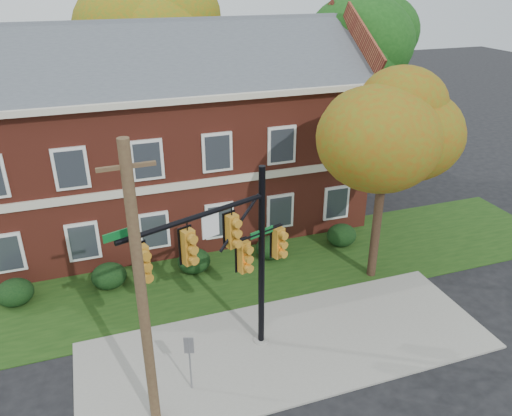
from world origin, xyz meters
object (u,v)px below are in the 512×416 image
object	(u,v)px
hedge_far_right	(341,235)
traffic_signal	(231,253)
hedge_left	(109,276)
tree_right_rear	(370,44)
apartment_building	(165,126)
tree_near_right	(396,122)
utility_pole	(142,298)
tree_far_rear	(160,24)
hedge_right	(271,247)
sign_post	(190,355)
hedge_center	(194,261)
hedge_far_left	(15,292)

from	to	relation	value
hedge_far_right	traffic_signal	world-z (taller)	traffic_signal
hedge_left	tree_right_rear	distance (m)	17.74
apartment_building	tree_near_right	xyz separation A→B (m)	(7.22, -8.09, 1.68)
utility_pole	apartment_building	bearing A→B (deg)	75.19
apartment_building	tree_right_rear	world-z (taller)	tree_right_rear
apartment_building	tree_far_rear	distance (m)	8.84
hedge_right	apartment_building	bearing A→B (deg)	123.67
hedge_right	hedge_far_right	size ratio (longest dim) A/B	1.00
apartment_building	utility_pole	xyz separation A→B (m)	(-2.77, -12.58, -0.72)
sign_post	utility_pole	bearing A→B (deg)	-129.13
hedge_left	tree_right_rear	size ratio (longest dim) A/B	0.13
tree_right_rear	utility_pole	xyz separation A→B (m)	(-14.09, -13.44, -3.85)
apartment_building	hedge_right	world-z (taller)	apartment_building
tree_right_rear	tree_far_rear	xyz separation A→B (m)	(-9.97, 6.98, 0.72)
hedge_far_right	hedge_center	bearing A→B (deg)	180.00
tree_right_rear	sign_post	size ratio (longest dim) A/B	5.25
hedge_far_left	hedge_center	xyz separation A→B (m)	(7.00, 0.00, 0.00)
hedge_left	tree_far_rear	bearing A→B (deg)	69.71
apartment_building	utility_pole	distance (m)	12.91
apartment_building	hedge_far_right	xyz separation A→B (m)	(7.00, -5.25, -4.46)
tree_near_right	traffic_signal	bearing A→B (deg)	-158.94
hedge_far_right	tree_far_rear	world-z (taller)	tree_far_rear
hedge_left	hedge_right	bearing A→B (deg)	0.00
hedge_far_left	apartment_building	bearing A→B (deg)	36.89
hedge_center	tree_near_right	size ratio (longest dim) A/B	0.16
hedge_center	utility_pole	size ratio (longest dim) A/B	0.17
tree_far_rear	tree_right_rear	bearing A→B (deg)	-35.00
hedge_center	hedge_far_right	distance (m)	7.00
traffic_signal	sign_post	xyz separation A→B (m)	(-1.62, -0.93, -2.68)
apartment_building	tree_near_right	size ratio (longest dim) A/B	2.19
hedge_far_right	tree_right_rear	xyz separation A→B (m)	(4.31, 6.11, 7.60)
tree_right_rear	tree_far_rear	world-z (taller)	tree_far_rear
apartment_building	hedge_left	bearing A→B (deg)	-123.67
hedge_far_right	utility_pole	size ratio (longest dim) A/B	0.17
apartment_building	hedge_left	size ratio (longest dim) A/B	13.43
tree_near_right	hedge_far_right	bearing A→B (deg)	94.52
tree_far_rear	hedge_far_right	bearing A→B (deg)	-66.63
hedge_center	tree_far_rear	xyz separation A→B (m)	(1.34, 13.09, 8.32)
hedge_center	hedge_right	bearing A→B (deg)	0.00
tree_right_rear	tree_far_rear	size ratio (longest dim) A/B	0.92
utility_pole	hedge_far_right	bearing A→B (deg)	34.49
tree_near_right	tree_right_rear	xyz separation A→B (m)	(4.09, 8.95, 1.45)
tree_near_right	hedge_center	bearing A→B (deg)	158.58
hedge_far_left	hedge_right	bearing A→B (deg)	0.00
hedge_right	utility_pole	world-z (taller)	utility_pole
hedge_left	hedge_far_right	world-z (taller)	same
apartment_building	hedge_far_left	xyz separation A→B (m)	(-7.00, -5.25, -4.46)
hedge_left	utility_pole	xyz separation A→B (m)	(0.73, -7.33, 3.74)
hedge_far_right	utility_pole	xyz separation A→B (m)	(-9.77, -7.33, 3.74)
hedge_far_right	tree_right_rear	size ratio (longest dim) A/B	0.13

